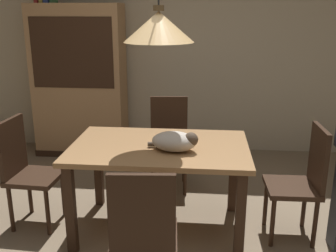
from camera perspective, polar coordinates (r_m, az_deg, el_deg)
name	(u,v)px	position (r m, az deg, el deg)	size (l,w,h in m)	color
back_wall	(185,37)	(5.01, 2.48, 12.85)	(6.40, 0.10, 2.90)	beige
dining_table	(160,157)	(3.13, -1.23, -4.55)	(1.40, 0.90, 0.75)	#A87A4C
chair_right_side	(303,178)	(3.26, 19.04, -7.22)	(0.41, 0.41, 0.93)	#382316
chair_far_back	(169,139)	(4.00, 0.14, -1.85)	(0.43, 0.43, 0.93)	#382316
chair_near_front	(144,232)	(2.41, -3.55, -15.16)	(0.43, 0.43, 0.93)	#382316
chair_left_side	(26,168)	(3.50, -20.00, -5.72)	(0.42, 0.42, 0.93)	#382316
cat_sleeping	(176,141)	(2.95, 1.10, -2.24)	(0.39, 0.25, 0.16)	beige
pendant_lamp	(159,26)	(2.92, -1.36, 14.32)	(0.52, 0.52, 1.30)	#E5B775
hutch_bookcase	(80,84)	(4.99, -12.70, 5.95)	(1.12, 0.45, 1.85)	tan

